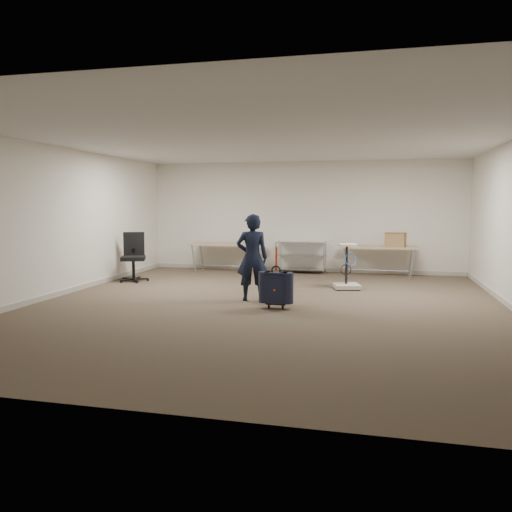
# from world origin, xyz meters

# --- Properties ---
(ground) EXTENTS (9.00, 9.00, 0.00)m
(ground) POSITION_xyz_m (0.00, 0.00, 0.00)
(ground) COLOR #4E3F2F
(ground) RESTS_ON ground
(room_shell) EXTENTS (8.00, 9.00, 9.00)m
(room_shell) POSITION_xyz_m (0.00, 1.38, 0.05)
(room_shell) COLOR silver
(room_shell) RESTS_ON ground
(folding_table_left) EXTENTS (1.80, 0.75, 0.73)m
(folding_table_left) POSITION_xyz_m (-1.90, 3.95, 0.68)
(folding_table_left) COLOR tan
(folding_table_left) RESTS_ON ground
(folding_table_right) EXTENTS (1.80, 0.75, 0.73)m
(folding_table_right) POSITION_xyz_m (1.90, 3.95, 0.68)
(folding_table_right) COLOR tan
(folding_table_right) RESTS_ON ground
(wire_shelf) EXTENTS (1.22, 0.47, 0.80)m
(wire_shelf) POSITION_xyz_m (0.00, 4.20, 0.44)
(wire_shelf) COLOR #B8BBBF
(wire_shelf) RESTS_ON ground
(person) EXTENTS (0.65, 0.51, 1.56)m
(person) POSITION_xyz_m (-0.34, 0.41, 0.78)
(person) COLOR black
(person) RESTS_ON ground
(suitcase) EXTENTS (0.38, 0.23, 1.02)m
(suitcase) POSITION_xyz_m (0.21, -0.18, 0.35)
(suitcase) COLOR black
(suitcase) RESTS_ON ground
(office_chair) EXTENTS (0.66, 0.67, 1.09)m
(office_chair) POSITION_xyz_m (-3.48, 2.02, 0.33)
(office_chair) COLOR black
(office_chair) RESTS_ON ground
(equipment_cart) EXTENTS (0.62, 0.62, 0.93)m
(equipment_cart) POSITION_xyz_m (1.25, 2.04, 0.24)
(equipment_cart) COLOR beige
(equipment_cart) RESTS_ON ground
(cardboard_box) EXTENTS (0.51, 0.42, 0.33)m
(cardboard_box) POSITION_xyz_m (2.27, 3.88, 0.90)
(cardboard_box) COLOR olive
(cardboard_box) RESTS_ON folding_table_right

